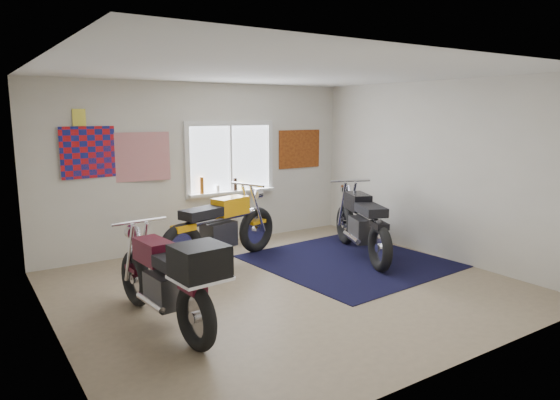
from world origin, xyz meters
TOP-DOWN VIEW (x-y plane):
  - ground at (0.00, 0.00)m, footprint 5.50×5.50m
  - room_shell at (0.00, 0.00)m, footprint 5.50×5.50m
  - navy_rug at (1.40, 0.41)m, footprint 2.68×2.78m
  - window_assembly at (0.50, 2.47)m, footprint 1.66×0.17m
  - oil_bottles at (0.24, 2.40)m, footprint 0.83×0.07m
  - flag_display at (-1.90, 2.48)m, footprint 1.60×0.10m
  - triumph_poster at (1.95, 2.48)m, footprint 0.90×0.03m
  - yellow_triumph at (-0.22, 1.44)m, footprint 2.21×0.89m
  - black_chrome_bike at (1.74, 0.53)m, footprint 1.03×2.11m
  - maroon_tourer at (-1.74, -0.41)m, footprint 0.68×2.08m

SIDE VIEW (x-z plane):
  - ground at x=0.00m, z-range 0.00..0.00m
  - navy_rug at x=1.40m, z-range 0.00..0.01m
  - black_chrome_bike at x=1.74m, z-range -0.07..1.07m
  - yellow_triumph at x=-0.22m, z-range -0.07..1.07m
  - maroon_tourer at x=-1.74m, z-range 0.02..1.08m
  - oil_bottles at x=0.24m, z-range 0.87..1.15m
  - window_assembly at x=0.50m, z-range 0.74..2.00m
  - triumph_poster at x=1.95m, z-range 1.20..1.90m
  - room_shell at x=0.00m, z-range -1.11..4.39m
  - flag_display at x=-1.90m, z-range 1.56..2.73m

